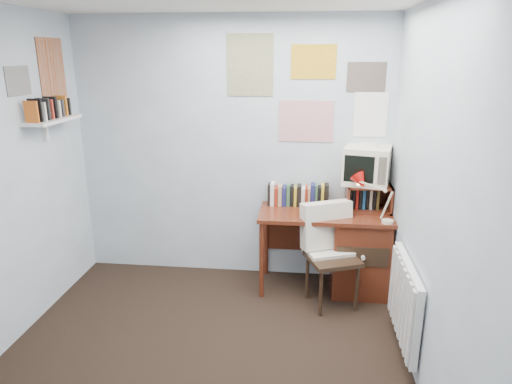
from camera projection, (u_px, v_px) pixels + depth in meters
back_wall at (232, 151)px, 4.38m from camera, size 3.00×0.02×2.50m
right_wall at (446, 221)px, 2.55m from camera, size 0.02×3.50×2.50m
desk at (353, 249)px, 4.24m from camera, size 1.20×0.55×0.76m
desk_chair at (333, 259)px, 3.96m from camera, size 0.58×0.56×0.88m
desk_lamp at (389, 203)px, 3.85m from camera, size 0.29×0.27×0.36m
tv_riser at (368, 197)px, 4.19m from camera, size 0.40×0.30×0.25m
crt_tv at (367, 164)px, 4.12m from camera, size 0.47×0.45×0.37m
book_row at (300, 194)px, 4.33m from camera, size 0.60×0.14×0.22m
radiator at (405, 301)px, 3.32m from camera, size 0.09×0.80×0.60m
wall_shelf at (53, 120)px, 3.80m from camera, size 0.20×0.62×0.24m
posters_back at (307, 88)px, 4.12m from camera, size 1.20×0.01×0.90m
posters_left at (36, 73)px, 3.70m from camera, size 0.01×0.70×0.60m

